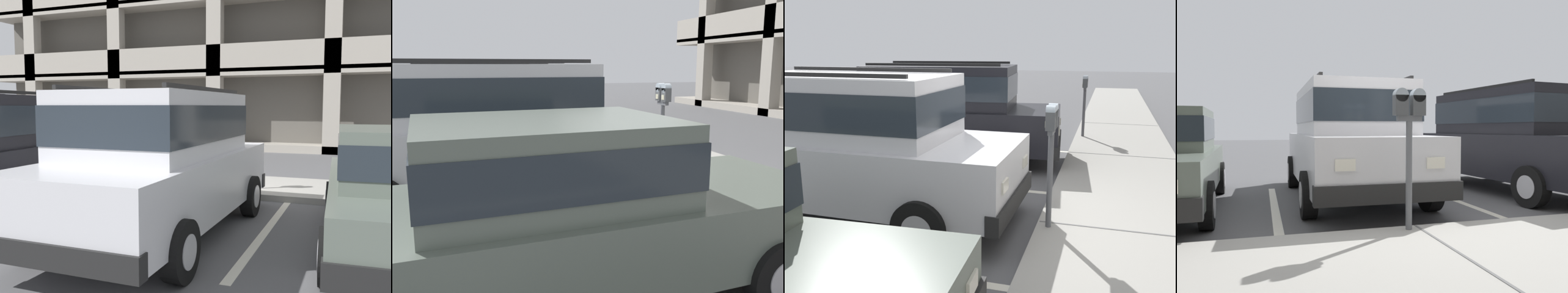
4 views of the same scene
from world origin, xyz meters
TOP-DOWN VIEW (x-y plane):
  - ground_plane at (0.00, 0.00)m, footprint 80.00×80.00m
  - sidewalk at (0.00, 1.30)m, footprint 40.00×2.20m
  - parking_stall_lines at (1.50, -1.40)m, footprint 12.13×4.80m
  - silver_suv at (0.17, -2.45)m, footprint 2.05×4.80m
  - red_sedan at (-3.08, -2.29)m, footprint 2.34×4.94m
  - parking_meter_near at (0.13, 0.35)m, footprint 0.35×0.12m

SIDE VIEW (x-z plane):
  - ground_plane at x=0.00m, z-range -0.10..0.00m
  - parking_stall_lines at x=1.50m, z-range 0.00..0.01m
  - sidewalk at x=0.00m, z-range 0.00..0.12m
  - silver_suv at x=0.17m, z-range 0.07..2.11m
  - red_sedan at x=-3.08m, z-range 0.07..2.11m
  - parking_meter_near at x=0.13m, z-range 0.50..2.05m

